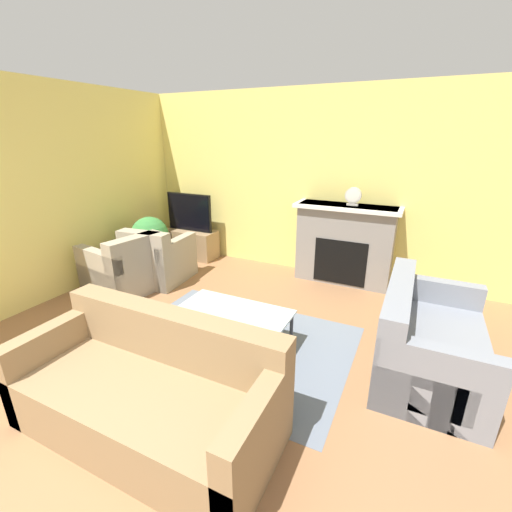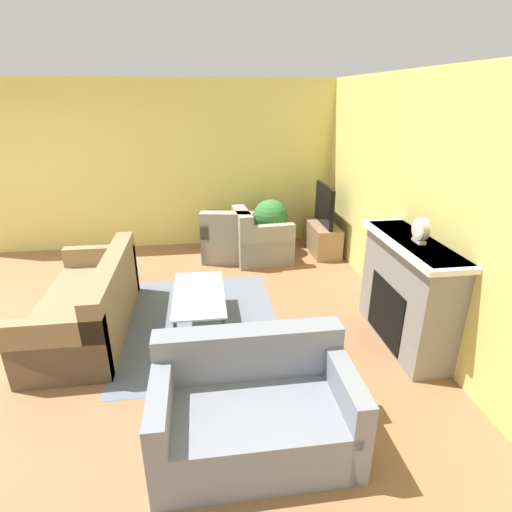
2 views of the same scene
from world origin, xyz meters
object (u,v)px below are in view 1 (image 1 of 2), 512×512
Objects in this scene: mantel_clock at (353,196)px; couch_loveseat at (426,342)px; armchair_accent at (159,261)px; armchair_by_window at (124,270)px; coffee_table at (234,314)px; potted_plant at (150,237)px; couch_sectional at (150,393)px; tv at (189,212)px.

couch_loveseat is at bearing -58.36° from mantel_clock.
armchair_by_window is at bearing 61.55° from armchair_accent.
couch_loveseat is 1.60× the size of armchair_accent.
coffee_table is at bearing 85.67° from armchair_by_window.
couch_loveseat is 3.62m from armchair_accent.
potted_plant is (-3.90, 0.79, 0.27)m from couch_loveseat.
mantel_clock is (2.83, 0.94, 0.70)m from potted_plant.
armchair_accent is 0.47m from potted_plant.
couch_sectional is at bearing 58.99° from armchair_by_window.
mantel_clock reaches higher than couch_loveseat.
coffee_table is 1.29× the size of potted_plant.
armchair_by_window is 4.06× the size of mantel_clock.
tv reaches higher than potted_plant.
armchair_accent is 1.02× the size of potted_plant.
couch_sectional is 1.93× the size of armchair_by_window.
mantel_clock reaches higher than armchair_by_window.
armchair_by_window is at bearing -80.25° from potted_plant.
couch_sectional is 2.18× the size of potted_plant.
potted_plant is (-0.13, -0.85, -0.24)m from tv.
coffee_table is (-1.76, -0.39, 0.06)m from couch_loveseat.
tv is 0.95× the size of armchair_accent.
couch_loveseat is at bearing 41.30° from couch_sectional.
potted_plant is (-2.10, 2.37, 0.27)m from couch_sectional.
armchair_accent is at bearing -155.14° from mantel_clock.
couch_sectional is 2.15× the size of armchair_accent.
armchair_accent is at bearing 165.52° from armchair_by_window.
tv is 2.89m from coffee_table.
tv is 1.63m from armchair_by_window.
couch_loveseat is at bearing 12.33° from coffee_table.
armchair_by_window is 3.31m from mantel_clock.
coffee_table is at bearing 147.34° from armchair_accent.
armchair_accent is 2.92m from mantel_clock.
mantel_clock reaches higher than potted_plant.
couch_sectional is at bearing -102.42° from mantel_clock.
couch_loveseat is 2.25m from mantel_clock.
mantel_clock is (0.70, 2.12, 0.91)m from coffee_table.
mantel_clock is at bearing 1.83° from tv.
potted_plant is at bearing 78.50° from couch_loveseat.
mantel_clock is at bearing -159.90° from armchair_accent.
armchair_by_window is at bearing 166.45° from coffee_table.
mantel_clock is at bearing 77.58° from couch_sectional.
couch_sectional is 7.85× the size of mantel_clock.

